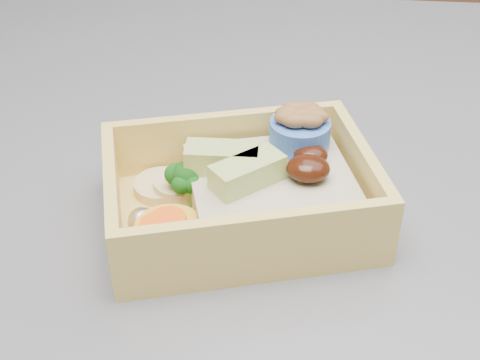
# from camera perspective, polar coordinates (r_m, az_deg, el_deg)

# --- Properties ---
(bento_box) EXTENTS (0.22, 0.18, 0.07)m
(bento_box) POSITION_cam_1_polar(r_m,az_deg,el_deg) (0.49, 0.67, -0.92)
(bento_box) COLOR #E7C55F
(bento_box) RESTS_ON island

